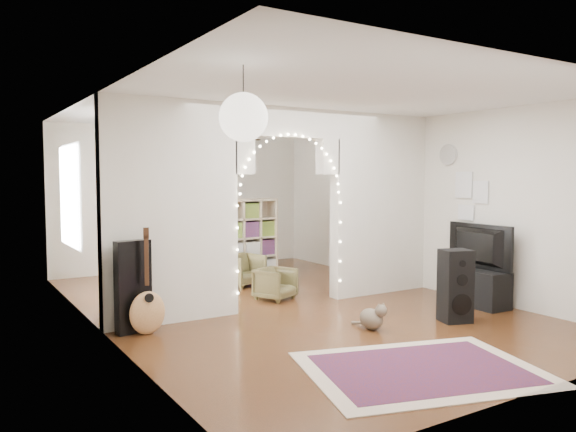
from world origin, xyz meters
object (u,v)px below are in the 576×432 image
bookcase (241,238)px  dining_table (168,236)px  dining_chair_right (275,284)px  floor_speaker (455,286)px  media_console (473,287)px  acoustic_guitar (147,295)px  dining_chair_left (244,270)px

bookcase → dining_table: bookcase is taller
dining_table → dining_chair_right: dining_table is taller
floor_speaker → dining_chair_right: bearing=136.9°
floor_speaker → media_console: size_ratio=0.89×
media_console → acoustic_guitar: bearing=170.2°
acoustic_guitar → dining_table: bearing=87.2°
dining_chair_left → dining_chair_right: (-0.09, -1.17, -0.03)m
floor_speaker → dining_table: floor_speaker is taller
floor_speaker → dining_chair_left: 3.60m
media_console → dining_chair_right: media_console is taller
dining_table → dining_chair_right: size_ratio=2.42×
dining_table → dining_chair_right: bearing=-78.2°
dining_table → dining_chair_right: (0.56, -2.90, -0.45)m
dining_table → acoustic_guitar: bearing=-112.2°
dining_chair_right → floor_speaker: bearing=-85.3°
media_console → dining_chair_left: dining_chair_left is taller
media_console → dining_table: (-2.71, 4.64, 0.43)m
dining_chair_right → dining_chair_left: bearing=61.9°
media_console → bookcase: size_ratio=0.73×
acoustic_guitar → media_console: acoustic_guitar is taller
floor_speaker → dining_chair_right: size_ratio=1.77×
bookcase → floor_speaker: bearing=-78.9°
media_console → dining_table: size_ratio=0.82×
media_console → dining_table: bearing=122.8°
acoustic_guitar → dining_table: 4.03m
media_console → dining_chair_right: size_ratio=2.00×
dining_chair_left → dining_chair_right: 1.17m
bookcase → dining_table: bearing=134.4°
bookcase → dining_chair_right: bookcase is taller
floor_speaker → bookcase: (-0.81, 4.14, 0.25)m
floor_speaker → media_console: 1.07m
bookcase → dining_chair_right: (-0.41, -1.90, -0.46)m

